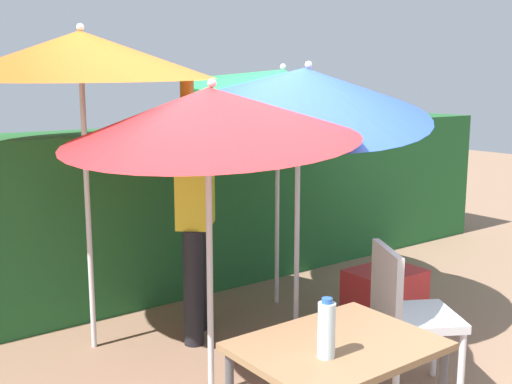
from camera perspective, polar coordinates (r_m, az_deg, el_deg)
name	(u,v)px	position (r m, az deg, el deg)	size (l,w,h in m)	color
ground_plane	(284,364)	(4.23, 2.53, -15.41)	(24.00, 24.00, 0.00)	#937056
hedge_row	(152,212)	(5.43, -9.43, -1.83)	(8.00, 0.70, 1.42)	#23602D
umbrella_rainbow	(280,86)	(5.00, 2.24, 9.65)	(1.51, 1.49, 2.15)	silver
umbrella_orange	(210,114)	(3.42, -4.22, 7.11)	(1.67, 1.66, 1.91)	silver
umbrella_yellow	(303,91)	(4.27, 4.34, 9.19)	(1.81, 1.78, 2.16)	silver
umbrella_navy	(81,55)	(4.24, -15.68, 11.92)	(1.74, 1.74, 2.18)	silver
person_vendor	(196,210)	(4.39, -5.53, -1.61)	(0.43, 0.47, 1.88)	black
chair_plastic	(407,311)	(3.79, 13.57, -10.47)	(0.60, 0.60, 0.89)	silver
cooler_box	(384,298)	(4.85, 11.63, -9.44)	(0.53, 0.41, 0.43)	red
crate_cardboard	(328,371)	(3.73, 6.55, -15.87)	(0.44, 0.31, 0.39)	#9E7A4C
folding_table	(337,364)	(2.70, 7.39, -15.33)	(0.80, 0.60, 0.77)	#4C4C51
bottle_water	(326,329)	(2.49, 6.44, -12.33)	(0.07, 0.07, 0.24)	silver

